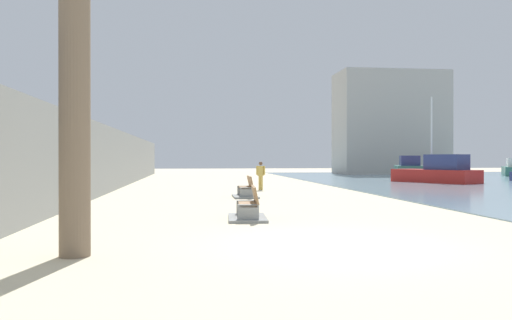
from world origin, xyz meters
name	(u,v)px	position (x,y,z in m)	size (l,w,h in m)	color
ground_plane	(244,191)	(0.00, 18.00, 0.00)	(120.00, 120.00, 0.00)	beige
seawall	(104,159)	(-7.50, 18.00, 1.72)	(0.80, 64.00, 3.45)	gray
bench_near	(248,211)	(-1.23, 4.79, 0.23)	(1.24, 2.17, 0.98)	gray
bench_far	(246,192)	(-0.42, 13.23, 0.23)	(1.12, 2.11, 0.98)	gray
person_walking	(261,174)	(0.98, 18.52, 0.93)	(0.48, 0.31, 1.60)	gold
boat_nearest	(409,170)	(15.31, 31.30, 0.79)	(3.47, 5.02, 1.96)	#337060
boat_far_right	(438,172)	(14.75, 24.98, 0.79)	(5.08, 6.45, 6.23)	red
harbor_building	(390,123)	(19.49, 46.00, 5.74)	(12.00, 6.00, 11.48)	#ADAAA3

